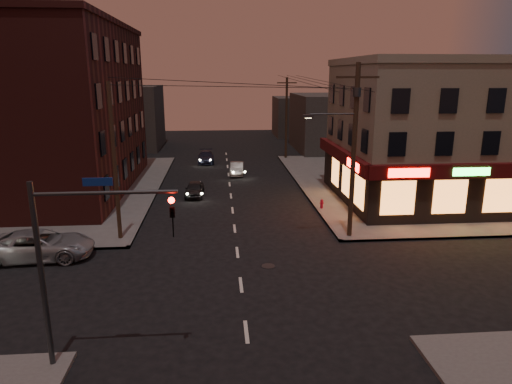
{
  "coord_description": "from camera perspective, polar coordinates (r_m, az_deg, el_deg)",
  "views": [
    {
      "loc": [
        -0.91,
        -19.45,
        9.54
      ],
      "look_at": [
        1.1,
        4.84,
        3.2
      ],
      "focal_mm": 32.0,
      "sensor_mm": 36.0,
      "label": 1
    }
  ],
  "objects": [
    {
      "name": "bg_building_ne_b",
      "position": [
        72.9,
        5.55,
        9.37
      ],
      "size": [
        8.0,
        8.0,
        6.0
      ],
      "primitive_type": "cube",
      "color": "#3F3D3A",
      "rests_on": "ground"
    },
    {
      "name": "sedan_far",
      "position": [
        50.81,
        -6.27,
        4.39
      ],
      "size": [
        1.83,
        4.3,
        1.24
      ],
      "primitive_type": "imported",
      "rotation": [
        0.0,
        0.0,
        0.02
      ],
      "color": "black",
      "rests_on": "ground"
    },
    {
      "name": "suv_cross",
      "position": [
        26.8,
        -25.48,
        -6.01
      ],
      "size": [
        5.64,
        2.81,
        1.54
      ],
      "primitive_type": "imported",
      "rotation": [
        0.0,
        0.0,
        1.62
      ],
      "color": "#979B9F",
      "rests_on": "ground"
    },
    {
      "name": "pizza_building",
      "position": [
        37.18,
        22.41,
        7.02
      ],
      "size": [
        15.85,
        12.85,
        10.5
      ],
      "color": "gray",
      "rests_on": "sidewalk_ne"
    },
    {
      "name": "sidewalk_nw",
      "position": [
        43.13,
        -27.94,
        0.18
      ],
      "size": [
        24.0,
        28.0,
        0.15
      ],
      "primitive_type": "cube",
      "color": "#514F4C",
      "rests_on": "ground"
    },
    {
      "name": "sidewalk_ne",
      "position": [
        43.88,
        20.92,
        1.15
      ],
      "size": [
        24.0,
        28.0,
        0.15
      ],
      "primitive_type": "cube",
      "color": "#514F4C",
      "rests_on": "ground"
    },
    {
      "name": "bg_building_ne_a",
      "position": [
        59.66,
        9.87,
        8.56
      ],
      "size": [
        10.0,
        12.0,
        7.0
      ],
      "primitive_type": "cube",
      "color": "#3F3D3A",
      "rests_on": "ground"
    },
    {
      "name": "ground",
      "position": [
        21.68,
        -1.89,
        -11.53
      ],
      "size": [
        120.0,
        120.0,
        0.0
      ],
      "primitive_type": "plane",
      "color": "black",
      "rests_on": "ground"
    },
    {
      "name": "utility_pole_far",
      "position": [
        52.25,
        3.82,
        9.18
      ],
      "size": [
        0.26,
        0.26,
        9.0
      ],
      "primitive_type": "cylinder",
      "color": "#382619",
      "rests_on": "sidewalk_ne"
    },
    {
      "name": "bg_building_nw",
      "position": [
        62.87,
        -16.01,
        8.98
      ],
      "size": [
        9.0,
        10.0,
        8.0
      ],
      "primitive_type": "cube",
      "color": "#3F3D3A",
      "rests_on": "ground"
    },
    {
      "name": "utility_pole_main",
      "position": [
        26.64,
        11.94,
        6.11
      ],
      "size": [
        4.2,
        0.44,
        10.0
      ],
      "color": "#382619",
      "rests_on": "sidewalk_ne"
    },
    {
      "name": "traffic_signal",
      "position": [
        15.57,
        -21.98,
        -6.77
      ],
      "size": [
        4.49,
        0.32,
        6.47
      ],
      "color": "#333538",
      "rests_on": "ground"
    },
    {
      "name": "sedan_near",
      "position": [
        36.77,
        -7.68,
        0.37
      ],
      "size": [
        1.56,
        3.53,
        1.18
      ],
      "primitive_type": "imported",
      "rotation": [
        0.0,
        0.0,
        -0.05
      ],
      "color": "black",
      "rests_on": "ground"
    },
    {
      "name": "utility_pole_west",
      "position": [
        27.06,
        -17.26,
        3.51
      ],
      "size": [
        0.24,
        0.24,
        9.0
      ],
      "primitive_type": "cylinder",
      "color": "#382619",
      "rests_on": "sidewalk_nw"
    },
    {
      "name": "brick_apartment",
      "position": [
        40.88,
        -24.48,
        9.25
      ],
      "size": [
        12.0,
        20.0,
        13.0
      ],
      "primitive_type": "cube",
      "color": "#471916",
      "rests_on": "sidewalk_nw"
    },
    {
      "name": "sedan_mid",
      "position": [
        44.33,
        -2.41,
        2.94
      ],
      "size": [
        1.52,
        3.72,
        1.2
      ],
      "primitive_type": "imported",
      "rotation": [
        0.0,
        0.0,
        -0.07
      ],
      "color": "slate",
      "rests_on": "ground"
    },
    {
      "name": "fire_hydrant",
      "position": [
        33.08,
        8.22,
        -1.4
      ],
      "size": [
        0.3,
        0.3,
        0.67
      ],
      "rotation": [
        0.0,
        0.0,
        0.2
      ],
      "color": "maroon",
      "rests_on": "sidewalk_ne"
    }
  ]
}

